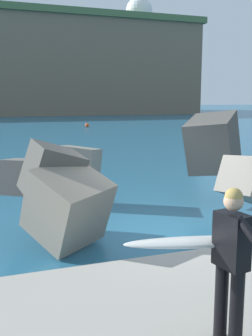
% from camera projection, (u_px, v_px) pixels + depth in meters
% --- Properties ---
extents(ground_plane, '(400.00, 400.00, 0.00)m').
position_uv_depth(ground_plane, '(157.00, 231.00, 8.95)').
color(ground_plane, '#235B7A').
extents(breakwater_jetty, '(33.11, 6.45, 2.65)m').
position_uv_depth(breakwater_jetty, '(65.00, 181.00, 8.80)').
color(breakwater_jetty, gray).
rests_on(breakwater_jetty, ground).
extents(surfer_with_board, '(2.12, 1.29, 1.78)m').
position_uv_depth(surfer_with_board, '(222.00, 252.00, 4.35)').
color(surfer_with_board, black).
rests_on(surfer_with_board, walkway_path).
extents(mooring_buoy_inner, '(0.44, 0.44, 0.44)m').
position_uv_depth(mooring_buoy_inner, '(60.00, 154.00, 19.95)').
color(mooring_buoy_inner, silver).
rests_on(mooring_buoy_inner, ground).
extents(mooring_buoy_middle, '(0.44, 0.44, 0.44)m').
position_uv_depth(mooring_buoy_middle, '(87.00, 125.00, 42.96)').
color(mooring_buoy_middle, '#E54C1E').
rests_on(mooring_buoy_middle, ground).
extents(headland_bluff, '(72.72, 45.44, 19.11)m').
position_uv_depth(headland_bluff, '(11.00, 70.00, 89.29)').
color(headland_bluff, '#756651').
rests_on(headland_bluff, ground).
extents(radar_dome, '(6.91, 6.91, 10.24)m').
position_uv_depth(radar_dome, '(139.00, 16.00, 104.18)').
color(radar_dome, silver).
rests_on(radar_dome, headland_bluff).
extents(station_building_west, '(5.08, 5.48, 5.41)m').
position_uv_depth(station_building_west, '(17.00, 17.00, 92.29)').
color(station_building_west, beige).
rests_on(station_building_west, headland_bluff).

